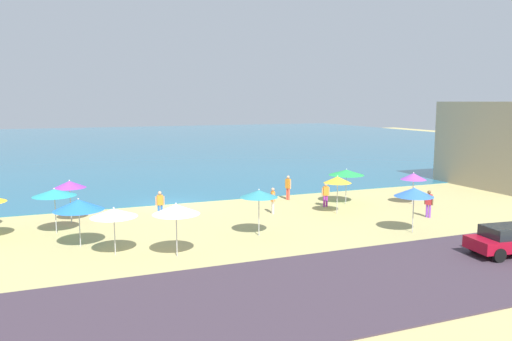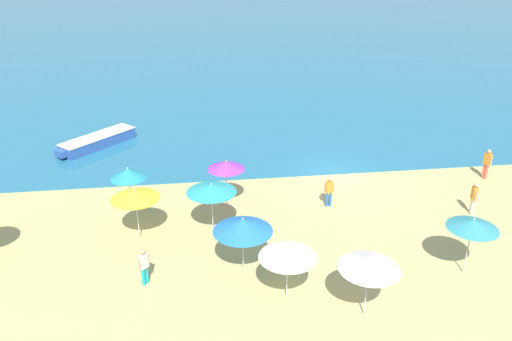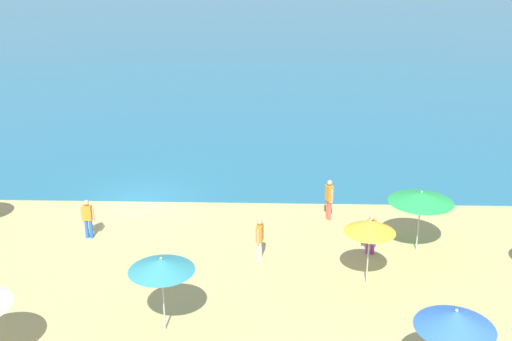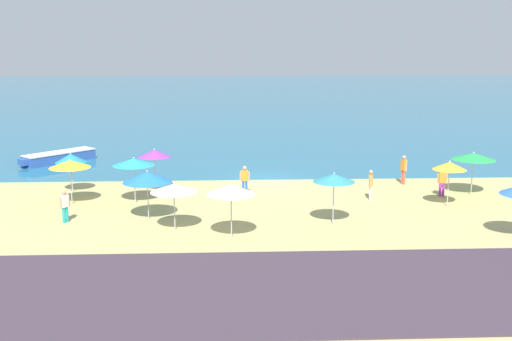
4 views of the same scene
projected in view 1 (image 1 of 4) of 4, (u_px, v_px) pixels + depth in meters
name	position (u px, v px, depth m)	size (l,w,h in m)	color
ground_plane	(170.00, 204.00, 34.96)	(160.00, 160.00, 0.00)	tan
sea	(101.00, 143.00, 85.50)	(150.00, 110.00, 0.05)	#236989
coastal_road	(274.00, 296.00, 18.41)	(80.00, 8.00, 0.06)	#3E313D
beach_umbrella_0	(259.00, 194.00, 26.53)	(2.02, 2.02, 2.56)	#B2B2B7
beach_umbrella_1	(54.00, 193.00, 26.94)	(2.30, 2.30, 2.54)	#B2B2B7
beach_umbrella_2	(346.00, 172.00, 34.96)	(2.48, 2.48, 2.49)	#B2B2B7
beach_umbrella_4	(114.00, 213.00, 23.20)	(2.19, 2.19, 2.30)	#B2B2B7
beach_umbrella_5	(338.00, 180.00, 31.75)	(1.78, 1.78, 2.50)	#B2B2B7
beach_umbrella_6	(414.00, 176.00, 34.79)	(1.78, 1.78, 2.27)	#B2B2B7
beach_umbrella_7	(70.00, 184.00, 29.49)	(1.89, 1.89, 2.57)	#B2B2B7
beach_umbrella_9	(414.00, 192.00, 27.15)	(2.12, 2.12, 2.58)	#B2B2B7
beach_umbrella_10	(176.00, 209.00, 22.92)	(2.20, 2.20, 2.55)	#B2B2B7
beach_umbrella_11	(79.00, 205.00, 24.47)	(2.44, 2.44, 2.47)	#B2B2B7
bather_0	(326.00, 193.00, 34.11)	(0.56, 0.27, 1.64)	purple
bather_1	(429.00, 202.00, 30.90)	(0.35, 0.53, 1.71)	purple
bather_2	(288.00, 186.00, 36.46)	(0.34, 0.54, 1.80)	#E95945
bather_4	(160.00, 203.00, 30.94)	(0.57, 0.25, 1.65)	blue
bather_5	(273.00, 199.00, 31.96)	(0.29, 0.56, 1.70)	#F5E3CF
parked_car_1	(512.00, 239.00, 23.24)	(4.42, 2.16, 1.38)	#A30C21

